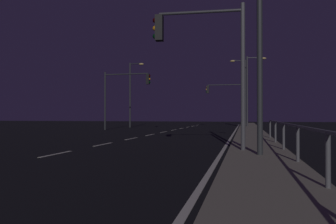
{
  "coord_description": "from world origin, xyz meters",
  "views": [
    {
      "loc": [
        6.54,
        -1.55,
        1.38
      ],
      "look_at": [
        -1.19,
        31.67,
        1.74
      ],
      "focal_mm": 35.3,
      "sensor_mm": 36.0,
      "label": 1
    }
  ],
  "objects_px": {
    "traffic_light_far_center": "(226,95)",
    "street_lamp_corner": "(266,7)",
    "traffic_light_mid_left": "(203,48)",
    "street_lamp_far_end": "(132,89)",
    "street_lamp_across_street": "(250,85)",
    "street_lamp_median": "(243,86)",
    "traffic_light_far_right": "(124,88)"
  },
  "relations": [
    {
      "from": "traffic_light_far_center",
      "to": "street_lamp_corner",
      "type": "xyz_separation_m",
      "value": [
        2.85,
        -29.84,
        0.89
      ]
    },
    {
      "from": "traffic_light_mid_left",
      "to": "street_lamp_far_end",
      "type": "xyz_separation_m",
      "value": [
        -11.11,
        23.9,
        0.62
      ]
    },
    {
      "from": "street_lamp_corner",
      "to": "street_lamp_across_street",
      "type": "bearing_deg",
      "value": 90.1
    },
    {
      "from": "traffic_light_mid_left",
      "to": "street_lamp_median",
      "type": "bearing_deg",
      "value": 87.34
    },
    {
      "from": "traffic_light_far_center",
      "to": "street_lamp_median",
      "type": "relative_size",
      "value": 0.66
    },
    {
      "from": "traffic_light_mid_left",
      "to": "traffic_light_far_center",
      "type": "distance_m",
      "value": 28.43
    },
    {
      "from": "street_lamp_median",
      "to": "street_lamp_far_end",
      "type": "relative_size",
      "value": 1.06
    },
    {
      "from": "traffic_light_far_right",
      "to": "street_lamp_corner",
      "type": "relative_size",
      "value": 0.72
    },
    {
      "from": "traffic_light_far_right",
      "to": "street_lamp_median",
      "type": "height_order",
      "value": "street_lamp_median"
    },
    {
      "from": "traffic_light_far_center",
      "to": "street_lamp_across_street",
      "type": "relative_size",
      "value": 0.65
    },
    {
      "from": "street_lamp_median",
      "to": "street_lamp_corner",
      "type": "height_order",
      "value": "street_lamp_median"
    },
    {
      "from": "street_lamp_across_street",
      "to": "traffic_light_mid_left",
      "type": "bearing_deg",
      "value": -94.5
    },
    {
      "from": "street_lamp_median",
      "to": "street_lamp_corner",
      "type": "distance_m",
      "value": 29.86
    },
    {
      "from": "traffic_light_mid_left",
      "to": "street_lamp_corner",
      "type": "xyz_separation_m",
      "value": [
        2.14,
        -1.42,
        0.89
      ]
    },
    {
      "from": "street_lamp_across_street",
      "to": "street_lamp_corner",
      "type": "height_order",
      "value": "street_lamp_across_street"
    },
    {
      "from": "traffic_light_far_right",
      "to": "traffic_light_mid_left",
      "type": "bearing_deg",
      "value": -61.06
    },
    {
      "from": "traffic_light_far_right",
      "to": "street_lamp_corner",
      "type": "distance_m",
      "value": 22.06
    },
    {
      "from": "traffic_light_mid_left",
      "to": "traffic_light_far_center",
      "type": "bearing_deg",
      "value": 91.42
    },
    {
      "from": "street_lamp_median",
      "to": "traffic_light_far_center",
      "type": "bearing_deg",
      "value": -179.74
    },
    {
      "from": "traffic_light_far_center",
      "to": "street_lamp_median",
      "type": "xyz_separation_m",
      "value": [
        2.02,
        0.01,
        1.03
      ]
    },
    {
      "from": "street_lamp_across_street",
      "to": "street_lamp_median",
      "type": "distance_m",
      "value": 1.96
    },
    {
      "from": "street_lamp_corner",
      "to": "street_lamp_far_end",
      "type": "bearing_deg",
      "value": 117.62
    },
    {
      "from": "traffic_light_far_center",
      "to": "street_lamp_across_street",
      "type": "height_order",
      "value": "street_lamp_across_street"
    },
    {
      "from": "street_lamp_across_street",
      "to": "street_lamp_far_end",
      "type": "xyz_separation_m",
      "value": [
        -13.2,
        -2.74,
        -0.44
      ]
    },
    {
      "from": "traffic_light_mid_left",
      "to": "street_lamp_median",
      "type": "distance_m",
      "value": 28.48
    },
    {
      "from": "traffic_light_mid_left",
      "to": "street_lamp_far_end",
      "type": "distance_m",
      "value": 26.36
    },
    {
      "from": "street_lamp_median",
      "to": "street_lamp_corner",
      "type": "bearing_deg",
      "value": -88.42
    },
    {
      "from": "traffic_light_mid_left",
      "to": "street_lamp_across_street",
      "type": "bearing_deg",
      "value": 85.5
    },
    {
      "from": "street_lamp_far_end",
      "to": "street_lamp_corner",
      "type": "height_order",
      "value": "street_lamp_corner"
    },
    {
      "from": "traffic_light_far_center",
      "to": "street_lamp_across_street",
      "type": "bearing_deg",
      "value": -32.52
    },
    {
      "from": "traffic_light_far_right",
      "to": "street_lamp_far_end",
      "type": "height_order",
      "value": "street_lamp_far_end"
    },
    {
      "from": "street_lamp_across_street",
      "to": "street_lamp_far_end",
      "type": "relative_size",
      "value": 1.07
    }
  ]
}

